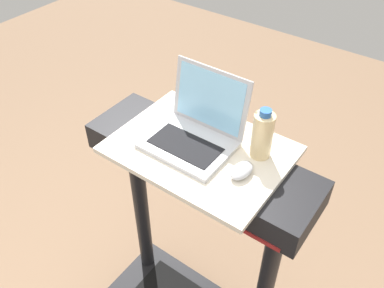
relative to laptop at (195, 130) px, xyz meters
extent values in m
cylinder|color=black|center=(-0.30, -0.02, -0.62)|extent=(0.07, 0.07, 0.88)
cylinder|color=black|center=(0.38, -0.02, -0.62)|extent=(0.07, 0.07, 0.88)
cube|color=black|center=(0.04, -0.02, -0.13)|extent=(0.90, 0.28, 0.11)
cube|color=#0C3F19|center=(0.04, -0.16, -0.13)|extent=(0.24, 0.01, 0.06)
cube|color=maroon|center=(0.04, -0.16, -0.17)|extent=(0.81, 0.00, 0.02)
cube|color=beige|center=(0.04, -0.02, -0.06)|extent=(0.62, 0.46, 0.02)
cube|color=#B7B7BC|center=(0.00, -0.04, -0.04)|extent=(0.31, 0.23, 0.02)
cube|color=black|center=(0.00, -0.06, -0.03)|extent=(0.25, 0.13, 0.00)
cube|color=#B7B7BC|center=(0.00, 0.09, 0.08)|extent=(0.31, 0.05, 0.23)
cube|color=#8CCCF2|center=(0.00, 0.09, 0.08)|extent=(0.27, 0.04, 0.20)
ellipsoid|color=#B2B2B7|center=(0.22, -0.05, -0.03)|extent=(0.06, 0.10, 0.03)
cylinder|color=beige|center=(0.23, 0.07, 0.03)|extent=(0.07, 0.07, 0.17)
cylinder|color=#2659A5|center=(0.23, 0.07, 0.13)|extent=(0.04, 0.04, 0.02)
camera|label=1|loc=(0.66, -0.92, 0.91)|focal=38.35mm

